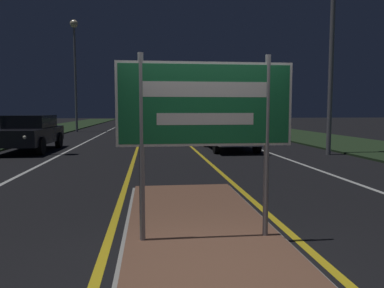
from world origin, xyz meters
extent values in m
plane|color=black|center=(0.00, 0.00, 0.00)|extent=(160.00, 160.00, 0.00)
cube|color=#999993|center=(0.00, 0.84, 0.03)|extent=(2.16, 7.00, 0.05)
cube|color=brown|center=(0.00, 0.84, 0.05)|extent=(2.04, 6.88, 0.10)
cube|color=#23381E|center=(-9.50, 20.00, 0.04)|extent=(5.00, 100.00, 0.08)
cube|color=#23381E|center=(9.50, 20.00, 0.04)|extent=(5.00, 100.00, 0.08)
cube|color=gold|center=(-1.27, 25.00, 0.00)|extent=(0.12, 70.00, 0.01)
cube|color=gold|center=(1.27, 25.00, 0.00)|extent=(0.12, 70.00, 0.01)
cube|color=silver|center=(-4.20, 25.00, 0.00)|extent=(0.12, 70.00, 0.01)
cube|color=silver|center=(4.20, 25.00, 0.00)|extent=(0.12, 70.00, 0.01)
cube|color=silver|center=(-7.20, 25.00, 0.00)|extent=(0.10, 70.00, 0.01)
cube|color=silver|center=(7.20, 25.00, 0.00)|extent=(0.10, 70.00, 0.01)
cylinder|color=gray|center=(-0.81, 0.84, 1.28)|extent=(0.07, 0.07, 2.35)
cylinder|color=gray|center=(0.81, 0.84, 1.28)|extent=(0.07, 0.07, 2.35)
cube|color=#19703D|center=(0.00, 0.84, 1.83)|extent=(2.24, 0.04, 1.06)
cube|color=white|center=(0.00, 0.82, 1.83)|extent=(2.24, 0.00, 1.06)
cube|color=#19703D|center=(0.00, 0.81, 1.83)|extent=(2.17, 0.01, 0.99)
cube|color=white|center=(0.00, 0.81, 2.01)|extent=(1.57, 0.01, 0.19)
cube|color=white|center=(0.00, 0.81, 1.64)|extent=(1.23, 0.01, 0.15)
cylinder|color=gray|center=(-6.56, 27.27, 4.18)|extent=(0.18, 0.18, 8.37)
sphere|color=beige|center=(-6.56, 27.27, 8.56)|extent=(0.62, 0.62, 0.62)
cylinder|color=gray|center=(6.29, 10.08, 4.30)|extent=(0.18, 0.18, 8.60)
cube|color=silver|center=(2.82, 12.42, 0.70)|extent=(1.76, 4.73, 0.69)
cube|color=black|center=(2.82, 12.14, 1.32)|extent=(1.55, 2.46, 0.55)
sphere|color=red|center=(2.27, 10.08, 0.78)|extent=(0.14, 0.14, 0.14)
sphere|color=red|center=(3.36, 10.08, 0.78)|extent=(0.14, 0.14, 0.14)
cylinder|color=black|center=(1.98, 13.89, 0.35)|extent=(0.22, 0.70, 0.70)
cylinder|color=black|center=(3.65, 13.89, 0.35)|extent=(0.22, 0.70, 0.70)
cylinder|color=black|center=(1.98, 10.96, 0.35)|extent=(0.22, 0.70, 0.70)
cylinder|color=black|center=(3.65, 10.96, 0.35)|extent=(0.22, 0.70, 0.70)
cube|color=silver|center=(5.97, 25.63, 0.61)|extent=(1.81, 4.11, 0.55)
cube|color=black|center=(5.97, 25.39, 1.13)|extent=(1.59, 2.14, 0.50)
sphere|color=red|center=(5.41, 23.60, 0.68)|extent=(0.14, 0.14, 0.14)
sphere|color=red|center=(6.53, 23.60, 0.68)|extent=(0.14, 0.14, 0.14)
cylinder|color=black|center=(5.10, 26.91, 0.33)|extent=(0.22, 0.66, 0.66)
cylinder|color=black|center=(6.83, 26.91, 0.33)|extent=(0.22, 0.66, 0.66)
cylinder|color=black|center=(5.10, 24.36, 0.33)|extent=(0.22, 0.66, 0.66)
cylinder|color=black|center=(6.83, 24.36, 0.33)|extent=(0.22, 0.66, 0.66)
cube|color=black|center=(-5.81, 12.71, 0.68)|extent=(1.83, 4.74, 0.65)
cube|color=black|center=(-5.81, 12.99, 1.27)|extent=(1.61, 2.46, 0.53)
sphere|color=white|center=(-5.24, 10.36, 0.76)|extent=(0.14, 0.14, 0.14)
cylinder|color=black|center=(-4.93, 11.24, 0.36)|extent=(0.22, 0.72, 0.72)
cylinder|color=black|center=(-6.68, 14.18, 0.36)|extent=(0.22, 0.72, 0.72)
cylinder|color=black|center=(-4.93, 14.18, 0.36)|extent=(0.22, 0.72, 0.72)
camera|label=1|loc=(-0.70, -3.85, 1.75)|focal=35.00mm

